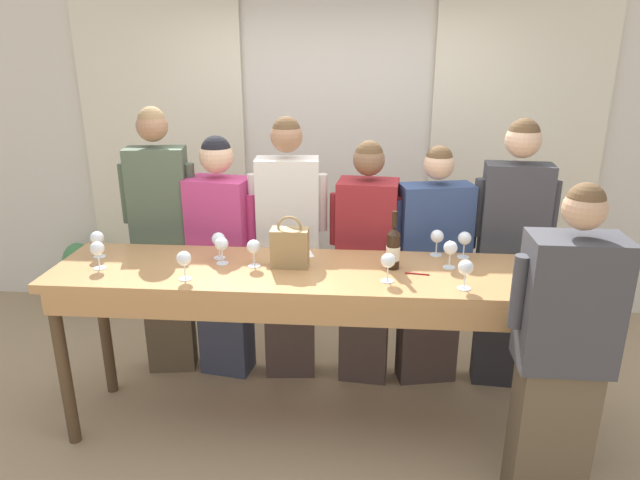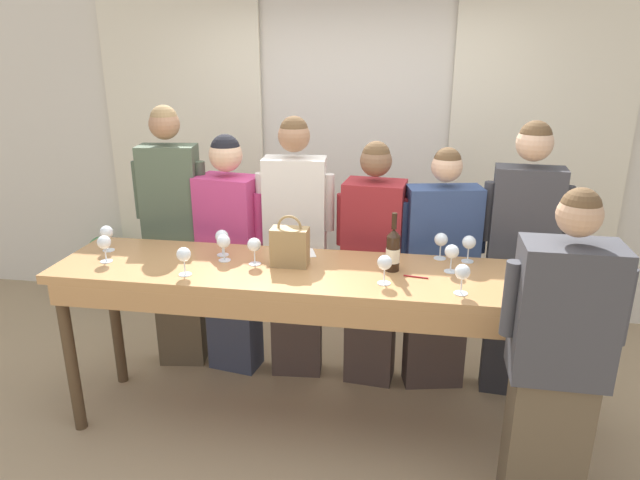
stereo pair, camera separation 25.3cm
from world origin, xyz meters
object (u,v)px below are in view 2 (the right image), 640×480
at_px(wine_glass_front_left, 107,233).
at_px(wine_glass_front_mid, 254,246).
at_px(wine_glass_near_host, 462,273).
at_px(wine_glass_back_right, 104,243).
at_px(wine_glass_center_mid, 184,255).
at_px(wine_bottle, 393,250).
at_px(handbag, 290,246).
at_px(wine_glass_back_left, 224,242).
at_px(guest_pink_top, 231,254).
at_px(guest_olive_jacket, 174,236).
at_px(guest_beige_cap, 521,258).
at_px(tasting_bar, 317,289).
at_px(wine_glass_by_bottle, 441,240).
at_px(guest_navy_coat, 439,271).
at_px(potted_plant, 104,268).
at_px(guest_striped_shirt, 373,265).
at_px(wine_glass_center_right, 452,253).
at_px(guest_cream_sweater, 296,248).
at_px(wine_glass_back_mid, 469,243).
at_px(wine_glass_front_right, 385,263).
at_px(wine_glass_center_left, 222,237).

xyz_separation_m(wine_glass_front_left, wine_glass_front_mid, (0.94, -0.08, 0.00)).
bearing_deg(wine_glass_near_host, wine_glass_back_right, 176.40).
distance_m(wine_glass_center_mid, wine_glass_back_right, 0.54).
relative_size(wine_bottle, handbag, 1.12).
distance_m(wine_glass_back_left, guest_pink_top, 0.62).
height_order(handbag, guest_olive_jacket, guest_olive_jacket).
relative_size(wine_glass_front_left, guest_pink_top, 0.09).
height_order(handbag, guest_beige_cap, guest_beige_cap).
relative_size(tasting_bar, wine_glass_back_left, 19.03).
bearing_deg(wine_glass_by_bottle, guest_navy_coat, 86.11).
distance_m(handbag, guest_navy_coat, 1.06).
relative_size(wine_bottle, guest_pink_top, 0.20).
bearing_deg(potted_plant, guest_striped_shirt, -19.54).
distance_m(wine_glass_center_right, wine_glass_back_right, 1.95).
xyz_separation_m(handbag, wine_glass_front_left, (-1.14, 0.06, -0.00)).
bearing_deg(guest_navy_coat, handbag, -147.54).
distance_m(wine_glass_back_right, wine_glass_near_host, 1.98).
height_order(wine_glass_center_right, guest_cream_sweater, guest_cream_sweater).
bearing_deg(wine_glass_by_bottle, wine_glass_back_mid, -8.57).
bearing_deg(wine_glass_by_bottle, handbag, -163.79).
relative_size(wine_glass_front_right, wine_glass_by_bottle, 1.00).
height_order(guest_pink_top, guest_striped_shirt, guest_pink_top).
distance_m(wine_glass_center_right, guest_pink_top, 1.53).
height_order(wine_glass_front_mid, wine_glass_front_right, same).
relative_size(tasting_bar, wine_glass_center_mid, 19.03).
bearing_deg(tasting_bar, guest_navy_coat, 41.39).
bearing_deg(wine_glass_front_left, guest_striped_shirt, 17.34).
height_order(wine_glass_back_mid, guest_beige_cap, guest_beige_cap).
xyz_separation_m(wine_glass_front_right, wine_glass_back_right, (-1.59, 0.06, 0.00)).
bearing_deg(wine_glass_near_host, guest_striped_shirt, 122.13).
bearing_deg(guest_cream_sweater, wine_glass_center_mid, -119.93).
bearing_deg(wine_glass_back_mid, wine_glass_front_mid, -168.70).
bearing_deg(wine_glass_front_mid, wine_glass_front_left, 175.37).
distance_m(tasting_bar, wine_glass_back_right, 1.24).
height_order(wine_glass_back_right, guest_navy_coat, guest_navy_coat).
bearing_deg(guest_olive_jacket, wine_bottle, -19.43).
distance_m(tasting_bar, potted_plant, 2.71).
bearing_deg(guest_olive_jacket, handbag, -30.39).
bearing_deg(guest_pink_top, guest_navy_coat, 0.00).
bearing_deg(wine_glass_front_mid, wine_glass_by_bottle, 14.15).
xyz_separation_m(wine_glass_back_left, wine_glass_back_mid, (1.38, 0.21, 0.00)).
distance_m(handbag, wine_glass_front_mid, 0.20).
bearing_deg(guest_beige_cap, wine_glass_front_right, -138.25).
distance_m(wine_glass_center_left, guest_cream_sweater, 0.60).
bearing_deg(wine_glass_front_right, wine_glass_back_right, 177.88).
bearing_deg(wine_glass_back_left, wine_glass_by_bottle, 10.78).
distance_m(wine_glass_front_left, wine_glass_center_left, 0.71).
height_order(tasting_bar, potted_plant, tasting_bar).
distance_m(wine_glass_center_left, wine_glass_back_right, 0.66).
bearing_deg(wine_glass_center_right, guest_cream_sweater, 152.77).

